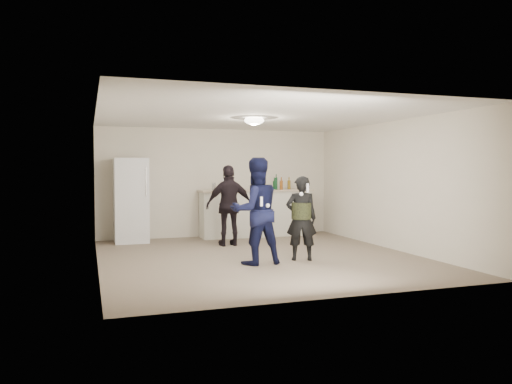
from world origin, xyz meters
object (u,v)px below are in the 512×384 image
object	(u,v)px
counter	(256,214)
man	(256,211)
shaker	(214,187)
fridge	(131,200)
woman	(301,218)
spectator	(229,205)

from	to	relation	value
counter	man	distance (m)	3.49
shaker	man	distance (m)	3.22
fridge	man	world-z (taller)	fridge
man	woman	xyz separation A→B (m)	(0.85, 0.08, -0.15)
fridge	shaker	size ratio (longest dim) A/B	10.59
fridge	shaker	bearing A→B (deg)	-0.45
fridge	man	xyz separation A→B (m)	(1.73, -3.22, -0.02)
counter	spectator	size ratio (longest dim) A/B	1.58
man	spectator	xyz separation A→B (m)	(0.13, 2.07, -0.05)
man	fridge	bearing A→B (deg)	-65.75
fridge	spectator	bearing A→B (deg)	-31.62
fridge	woman	xyz separation A→B (m)	(2.58, -3.14, -0.18)
fridge	shaker	distance (m)	1.84
spectator	counter	bearing A→B (deg)	-128.48
spectator	shaker	bearing A→B (deg)	-87.17
counter	fridge	world-z (taller)	fridge
counter	woman	xyz separation A→B (m)	(-0.27, -3.21, 0.20)
fridge	shaker	xyz separation A→B (m)	(1.82, -0.01, 0.28)
counter	man	xyz separation A→B (m)	(-1.12, -3.29, 0.35)
man	counter	bearing A→B (deg)	-112.83
shaker	counter	bearing A→B (deg)	4.68
counter	woman	distance (m)	3.22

